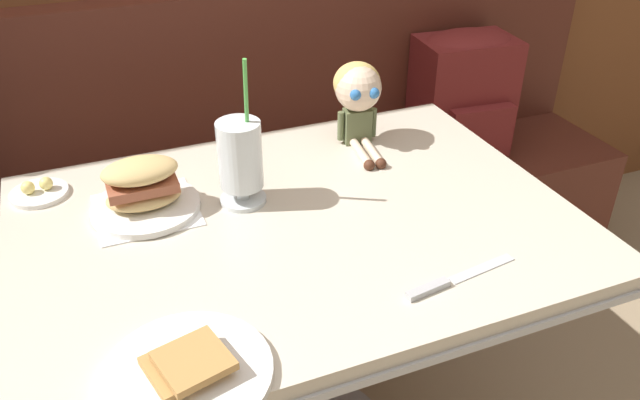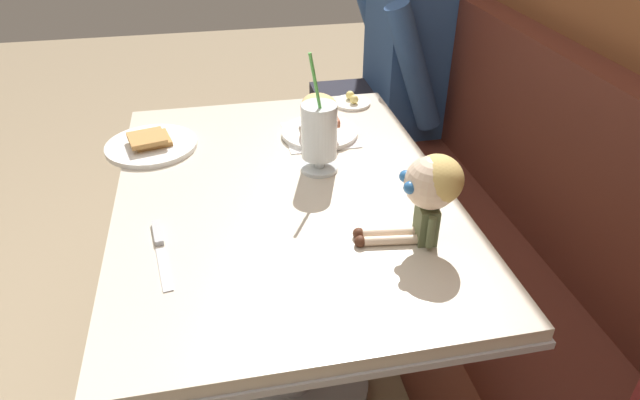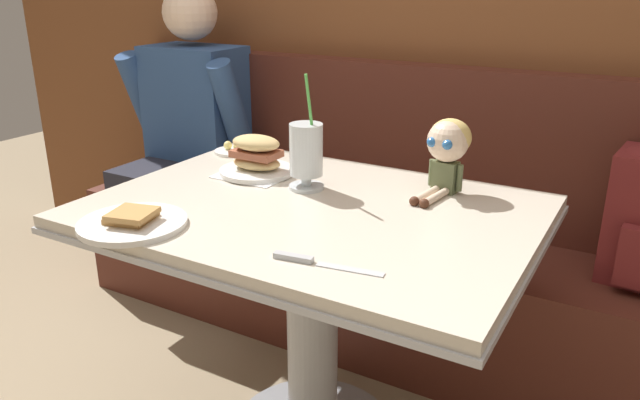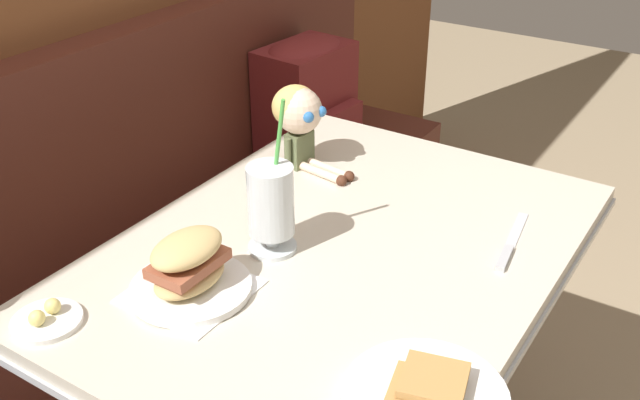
{
  "view_description": "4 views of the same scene",
  "coord_description": "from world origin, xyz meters",
  "px_view_note": "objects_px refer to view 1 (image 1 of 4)",
  "views": [
    {
      "loc": [
        -0.36,
        -0.82,
        1.45
      ],
      "look_at": [
        0.05,
        0.17,
        0.78
      ],
      "focal_mm": 35.85,
      "sensor_mm": 36.0,
      "label": 1
    },
    {
      "loc": [
        1.15,
        0.04,
        1.46
      ],
      "look_at": [
        0.1,
        0.25,
        0.76
      ],
      "focal_mm": 31.16,
      "sensor_mm": 36.0,
      "label": 2
    },
    {
      "loc": [
        0.74,
        -1.07,
        1.29
      ],
      "look_at": [
        0.04,
        0.15,
        0.77
      ],
      "focal_mm": 34.47,
      "sensor_mm": 36.0,
      "label": 3
    },
    {
      "loc": [
        -1.06,
        -0.46,
        1.54
      ],
      "look_at": [
        -0.01,
        0.22,
        0.84
      ],
      "focal_mm": 41.71,
      "sensor_mm": 36.0,
      "label": 4
    }
  ],
  "objects_px": {
    "backpack": "(464,92)",
    "butter_knife": "(443,283)",
    "sandwich_plate": "(143,191)",
    "seated_doll": "(358,92)",
    "butter_saucer": "(39,191)",
    "milkshake_glass": "(240,159)",
    "toast_plate": "(187,371)"
  },
  "relations": [
    {
      "from": "milkshake_glass",
      "to": "butter_saucer",
      "type": "relative_size",
      "value": 2.63
    },
    {
      "from": "butter_saucer",
      "to": "backpack",
      "type": "distance_m",
      "value": 1.31
    },
    {
      "from": "seated_doll",
      "to": "backpack",
      "type": "distance_m",
      "value": 0.67
    },
    {
      "from": "seated_doll",
      "to": "milkshake_glass",
      "type": "bearing_deg",
      "value": -154.14
    },
    {
      "from": "toast_plate",
      "to": "butter_saucer",
      "type": "relative_size",
      "value": 2.08
    },
    {
      "from": "milkshake_glass",
      "to": "seated_doll",
      "type": "distance_m",
      "value": 0.37
    },
    {
      "from": "milkshake_glass",
      "to": "sandwich_plate",
      "type": "xyz_separation_m",
      "value": [
        -0.19,
        0.04,
        -0.05
      ]
    },
    {
      "from": "butter_saucer",
      "to": "milkshake_glass",
      "type": "bearing_deg",
      "value": -25.28
    },
    {
      "from": "seated_doll",
      "to": "butter_knife",
      "type": "bearing_deg",
      "value": -99.51
    },
    {
      "from": "milkshake_glass",
      "to": "seated_doll",
      "type": "height_order",
      "value": "milkshake_glass"
    },
    {
      "from": "butter_saucer",
      "to": "seated_doll",
      "type": "distance_m",
      "value": 0.74
    },
    {
      "from": "toast_plate",
      "to": "milkshake_glass",
      "type": "height_order",
      "value": "milkshake_glass"
    },
    {
      "from": "toast_plate",
      "to": "seated_doll",
      "type": "relative_size",
      "value": 1.11
    },
    {
      "from": "toast_plate",
      "to": "seated_doll",
      "type": "xyz_separation_m",
      "value": [
        0.54,
        0.59,
        0.12
      ]
    },
    {
      "from": "toast_plate",
      "to": "butter_knife",
      "type": "xyz_separation_m",
      "value": [
        0.45,
        0.04,
        -0.01
      ]
    },
    {
      "from": "butter_saucer",
      "to": "seated_doll",
      "type": "height_order",
      "value": "seated_doll"
    },
    {
      "from": "butter_saucer",
      "to": "sandwich_plate",
      "type": "bearing_deg",
      "value": -36.04
    },
    {
      "from": "milkshake_glass",
      "to": "seated_doll",
      "type": "xyz_separation_m",
      "value": [
        0.34,
        0.16,
        0.03
      ]
    },
    {
      "from": "sandwich_plate",
      "to": "butter_knife",
      "type": "xyz_separation_m",
      "value": [
        0.44,
        -0.43,
        -0.04
      ]
    },
    {
      "from": "toast_plate",
      "to": "butter_knife",
      "type": "bearing_deg",
      "value": 4.95
    },
    {
      "from": "seated_doll",
      "to": "backpack",
      "type": "xyz_separation_m",
      "value": [
        0.54,
        0.34,
        -0.21
      ]
    },
    {
      "from": "seated_doll",
      "to": "backpack",
      "type": "height_order",
      "value": "seated_doll"
    },
    {
      "from": "backpack",
      "to": "butter_knife",
      "type": "bearing_deg",
      "value": -125.24
    },
    {
      "from": "toast_plate",
      "to": "butter_saucer",
      "type": "bearing_deg",
      "value": 106.62
    },
    {
      "from": "butter_saucer",
      "to": "backpack",
      "type": "relative_size",
      "value": 0.3
    },
    {
      "from": "butter_saucer",
      "to": "backpack",
      "type": "xyz_separation_m",
      "value": [
        1.27,
        0.31,
        -0.09
      ]
    },
    {
      "from": "butter_saucer",
      "to": "butter_knife",
      "type": "xyz_separation_m",
      "value": [
        0.64,
        -0.58,
        -0.0
      ]
    },
    {
      "from": "sandwich_plate",
      "to": "seated_doll",
      "type": "distance_m",
      "value": 0.55
    },
    {
      "from": "milkshake_glass",
      "to": "butter_knife",
      "type": "relative_size",
      "value": 1.34
    },
    {
      "from": "sandwich_plate",
      "to": "butter_saucer",
      "type": "height_order",
      "value": "sandwich_plate"
    },
    {
      "from": "sandwich_plate",
      "to": "backpack",
      "type": "bearing_deg",
      "value": 23.25
    },
    {
      "from": "butter_saucer",
      "to": "butter_knife",
      "type": "distance_m",
      "value": 0.86
    }
  ]
}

